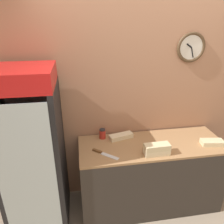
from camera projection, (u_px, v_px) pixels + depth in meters
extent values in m
cube|color=#AD7A5B|center=(145.00, 95.00, 2.66)|extent=(5.20, 0.06, 2.70)
torus|color=#4C3823|center=(191.00, 47.00, 2.47)|extent=(0.34, 0.04, 0.34)
cylinder|color=silver|center=(191.00, 47.00, 2.47)|extent=(0.28, 0.01, 0.28)
cube|color=black|center=(189.00, 46.00, 2.45)|extent=(0.07, 0.01, 0.05)
cube|color=black|center=(192.00, 53.00, 2.48)|extent=(0.04, 0.01, 0.12)
cube|color=#332D28|center=(150.00, 175.00, 2.70)|extent=(1.69, 0.63, 0.86)
cube|color=#9E754C|center=(152.00, 145.00, 2.53)|extent=(1.69, 0.63, 0.02)
cube|color=black|center=(38.00, 145.00, 2.62)|extent=(0.62, 0.04, 1.65)
cube|color=black|center=(6.00, 162.00, 2.30)|extent=(0.05, 0.65, 1.65)
cube|color=black|center=(61.00, 157.00, 2.38)|extent=(0.05, 0.65, 1.65)
cube|color=black|center=(43.00, 214.00, 2.66)|extent=(0.62, 0.65, 0.05)
cube|color=white|center=(38.00, 146.00, 2.59)|extent=(0.52, 0.02, 1.55)
cube|color=silver|center=(28.00, 181.00, 2.04)|extent=(0.52, 0.01, 1.55)
cube|color=red|center=(19.00, 77.00, 1.94)|extent=(0.62, 0.59, 0.18)
cube|color=silver|center=(39.00, 192.00, 2.49)|extent=(0.50, 0.53, 0.01)
cube|color=silver|center=(35.00, 171.00, 2.37)|extent=(0.50, 0.53, 0.01)
cube|color=silver|center=(31.00, 148.00, 2.26)|extent=(0.50, 0.53, 0.01)
cube|color=silver|center=(27.00, 123.00, 2.14)|extent=(0.50, 0.53, 0.01)
cylinder|color=orange|center=(42.00, 123.00, 1.93)|extent=(0.08, 0.08, 0.17)
cylinder|color=orange|center=(41.00, 111.00, 1.88)|extent=(0.03, 0.03, 0.07)
cylinder|color=orange|center=(43.00, 177.00, 2.16)|extent=(0.08, 0.08, 0.17)
cylinder|color=orange|center=(42.00, 167.00, 2.11)|extent=(0.03, 0.03, 0.07)
cylinder|color=#B2BCCC|center=(33.00, 153.00, 2.03)|extent=(0.07, 0.07, 0.16)
cylinder|color=#B2BCCC|center=(31.00, 143.00, 1.99)|extent=(0.03, 0.03, 0.07)
cylinder|color=#2D6B38|center=(9.00, 156.00, 2.00)|extent=(0.06, 0.06, 0.15)
cylinder|color=#2D6B38|center=(7.00, 146.00, 1.96)|extent=(0.03, 0.03, 0.06)
cylinder|color=orange|center=(3.00, 126.00, 1.88)|extent=(0.07, 0.07, 0.18)
cylinder|color=orange|center=(0.00, 112.00, 1.83)|extent=(0.03, 0.03, 0.08)
cylinder|color=#2D6B38|center=(28.00, 202.00, 2.24)|extent=(0.06, 0.06, 0.17)
cylinder|color=#2D6B38|center=(26.00, 193.00, 2.19)|extent=(0.02, 0.02, 0.07)
cube|color=beige|center=(157.00, 152.00, 2.32)|extent=(0.27, 0.12, 0.06)
cube|color=beige|center=(157.00, 147.00, 2.29)|extent=(0.27, 0.12, 0.06)
cube|color=beige|center=(212.00, 143.00, 2.50)|extent=(0.26, 0.16, 0.06)
cube|color=beige|center=(121.00, 136.00, 2.63)|extent=(0.31, 0.17, 0.05)
cube|color=silver|center=(110.00, 156.00, 2.30)|extent=(0.19, 0.17, 0.00)
cube|color=brown|center=(97.00, 151.00, 2.37)|extent=(0.10, 0.09, 0.02)
cylinder|color=#B72D23|center=(102.00, 134.00, 2.62)|extent=(0.08, 0.08, 0.11)
cylinder|color=#262628|center=(102.00, 130.00, 2.60)|extent=(0.07, 0.07, 0.01)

